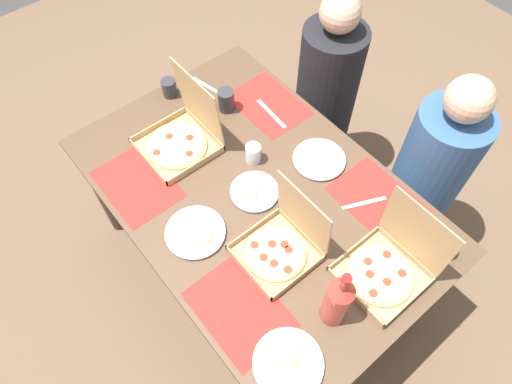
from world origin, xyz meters
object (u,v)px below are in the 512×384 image
(pizza_box_corner_left, at_px, (182,136))
(plate_middle, at_px, (253,191))
(pizza_box_edge_far, at_px, (388,266))
(cup_spare, at_px, (253,153))
(cup_clear_left, at_px, (226,100))
(cup_clear_right, at_px, (169,88))
(plate_far_right, at_px, (319,160))
(condiment_bowl, at_px, (446,248))
(plate_far_left, at_px, (288,363))
(soda_bottle, at_px, (337,301))
(diner_right_seat, at_px, (425,180))
(plate_near_right, at_px, (196,233))
(pizza_box_center, at_px, (281,245))
(diner_left_seat, at_px, (325,100))

(pizza_box_corner_left, distance_m, plate_middle, 0.40)
(pizza_box_edge_far, height_order, cup_spare, pizza_box_edge_far)
(cup_clear_left, bearing_deg, cup_clear_right, -147.66)
(plate_far_right, xyz_separation_m, condiment_bowl, (0.61, 0.07, 0.01))
(pizza_box_corner_left, bearing_deg, plate_far_left, -14.77)
(soda_bottle, relative_size, cup_clear_right, 3.76)
(pizza_box_edge_far, relative_size, cup_clear_right, 3.64)
(cup_spare, xyz_separation_m, diner_right_seat, (0.48, 0.67, -0.28))
(plate_middle, height_order, plate_far_right, plate_middle)
(pizza_box_corner_left, xyz_separation_m, plate_near_right, (0.40, -0.21, -0.04))
(pizza_box_edge_far, height_order, soda_bottle, soda_bottle)
(plate_far_left, relative_size, cup_clear_right, 2.74)
(plate_near_right, bearing_deg, plate_far_left, -4.43)
(pizza_box_center, xyz_separation_m, plate_far_right, (-0.22, 0.40, -0.04))
(soda_bottle, height_order, diner_right_seat, diner_right_seat)
(pizza_box_corner_left, xyz_separation_m, plate_far_right, (0.45, 0.40, -0.04))
(pizza_box_corner_left, bearing_deg, pizza_box_edge_far, 13.48)
(pizza_box_center, relative_size, diner_left_seat, 0.26)
(diner_right_seat, bearing_deg, plate_middle, -114.12)
(cup_spare, bearing_deg, soda_bottle, -17.13)
(pizza_box_center, height_order, cup_clear_left, pizza_box_center)
(pizza_box_center, relative_size, plate_near_right, 1.29)
(cup_clear_left, xyz_separation_m, diner_left_seat, (0.10, 0.58, -0.29))
(condiment_bowl, bearing_deg, pizza_box_corner_left, -156.15)
(plate_far_left, bearing_deg, plate_near_right, 175.57)
(soda_bottle, relative_size, diner_left_seat, 0.28)
(pizza_box_center, distance_m, cup_clear_right, 0.96)
(plate_near_right, relative_size, cup_clear_right, 2.72)
(cup_spare, xyz_separation_m, cup_clear_right, (-0.55, -0.06, -0.00))
(pizza_box_corner_left, relative_size, plate_far_left, 1.42)
(pizza_box_center, distance_m, plate_far_left, 0.41)
(plate_middle, xyz_separation_m, cup_clear_left, (-0.44, 0.20, 0.04))
(plate_far_right, relative_size, cup_clear_right, 2.62)
(plate_near_right, height_order, plate_middle, same)
(pizza_box_center, height_order, plate_middle, pizza_box_center)
(pizza_box_center, bearing_deg, soda_bottle, -4.52)
(plate_middle, height_order, cup_spare, cup_spare)
(plate_far_left, relative_size, cup_spare, 2.73)
(pizza_box_corner_left, relative_size, plate_middle, 1.67)
(plate_near_right, relative_size, diner_left_seat, 0.20)
(cup_clear_left, relative_size, diner_right_seat, 0.09)
(pizza_box_corner_left, bearing_deg, plate_near_right, -28.05)
(pizza_box_corner_left, height_order, condiment_bowl, pizza_box_corner_left)
(plate_middle, distance_m, diner_right_seat, 0.88)
(plate_far_right, bearing_deg, soda_bottle, -39.85)
(pizza_box_center, bearing_deg, cup_spare, 154.42)
(plate_far_left, bearing_deg, pizza_box_edge_far, 91.80)
(plate_near_right, height_order, condiment_bowl, condiment_bowl)
(plate_near_right, distance_m, condiment_bowl, 0.94)
(pizza_box_edge_far, xyz_separation_m, diner_left_seat, (-0.91, 0.62, -0.28))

